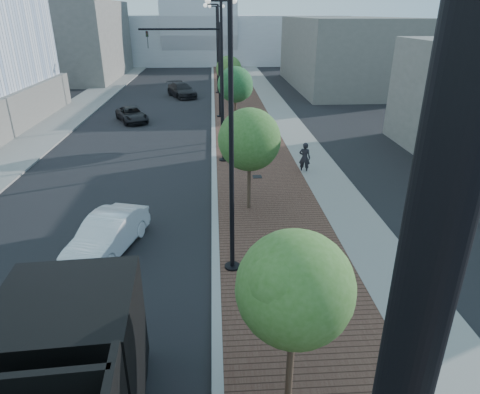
{
  "coord_description": "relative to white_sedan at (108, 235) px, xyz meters",
  "views": [
    {
      "loc": [
        0.08,
        -2.85,
        8.56
      ],
      "look_at": [
        1.0,
        12.0,
        2.0
      ],
      "focal_mm": 31.48,
      "sensor_mm": 36.0,
      "label": 1
    }
  ],
  "objects": [
    {
      "name": "sidewalk",
      "position": [
        7.62,
        28.39,
        -0.67
      ],
      "size": [
        7.0,
        140.0,
        0.12
      ],
      "primitive_type": "cube",
      "color": "#4C2D23",
      "rests_on": "ground"
    },
    {
      "name": "concrete_strip",
      "position": [
        10.32,
        28.39,
        -0.67
      ],
      "size": [
        2.4,
        140.0,
        0.13
      ],
      "primitive_type": "cube",
      "color": "slate",
      "rests_on": "ground"
    },
    {
      "name": "curb",
      "position": [
        4.12,
        28.39,
        -0.66
      ],
      "size": [
        0.3,
        140.0,
        0.14
      ],
      "primitive_type": "cube",
      "color": "gray",
      "rests_on": "ground"
    },
    {
      "name": "west_sidewalk",
      "position": [
        -8.88,
        28.39,
        -0.67
      ],
      "size": [
        4.0,
        140.0,
        0.12
      ],
      "primitive_type": "cube",
      "color": "slate",
      "rests_on": "ground"
    },
    {
      "name": "white_sedan",
      "position": [
        0.0,
        0.0,
        0.0
      ],
      "size": [
        2.71,
        4.7,
        1.46
      ],
      "primitive_type": "imported",
      "rotation": [
        0.0,
        0.0,
        -0.28
      ],
      "color": "silver",
      "rests_on": "ground"
    },
    {
      "name": "dark_car_mid",
      "position": [
        -2.76,
        21.46,
        -0.13
      ],
      "size": [
        3.58,
        4.73,
        1.19
      ],
      "primitive_type": "imported",
      "rotation": [
        0.0,
        0.0,
        0.42
      ],
      "color": "black",
      "rests_on": "ground"
    },
    {
      "name": "dark_car_far",
      "position": [
        0.72,
        32.64,
        0.01
      ],
      "size": [
        3.92,
        5.49,
        1.48
      ],
      "primitive_type": "imported",
      "rotation": [
        0.0,
        0.0,
        0.41
      ],
      "color": "black",
      "rests_on": "ground"
    },
    {
      "name": "pedestrian",
      "position": [
        9.32,
        8.21,
        0.17
      ],
      "size": [
        0.77,
        0.64,
        1.81
      ],
      "primitive_type": "imported",
      "rotation": [
        0.0,
        0.0,
        2.77
      ],
      "color": "black",
      "rests_on": "ground"
    },
    {
      "name": "streetlight_1",
      "position": [
        4.61,
        -1.61,
        3.61
      ],
      "size": [
        1.44,
        0.56,
        9.21
      ],
      "color": "black",
      "rests_on": "ground"
    },
    {
      "name": "streetlight_2",
      "position": [
        4.72,
        10.39,
        4.09
      ],
      "size": [
        1.72,
        0.56,
        9.28
      ],
      "color": "black",
      "rests_on": "ground"
    },
    {
      "name": "streetlight_3",
      "position": [
        4.61,
        22.39,
        3.61
      ],
      "size": [
        1.44,
        0.56,
        9.21
      ],
      "color": "black",
      "rests_on": "ground"
    },
    {
      "name": "streetlight_4",
      "position": [
        4.72,
        34.39,
        4.09
      ],
      "size": [
        1.72,
        0.56,
        9.28
      ],
      "color": "black",
      "rests_on": "ground"
    },
    {
      "name": "traffic_mast",
      "position": [
        3.82,
        13.39,
        4.25
      ],
      "size": [
        5.09,
        0.2,
        8.0
      ],
      "color": "black",
      "rests_on": "ground"
    },
    {
      "name": "tree_0",
      "position": [
        5.77,
        -7.58,
        2.76
      ],
      "size": [
        2.45,
        2.41,
        4.71
      ],
      "color": "#382619",
      "rests_on": "ground"
    },
    {
      "name": "tree_1",
      "position": [
        5.77,
        3.42,
        2.68
      ],
      "size": [
        2.78,
        2.78,
        4.81
      ],
      "color": "#382619",
      "rests_on": "ground"
    },
    {
      "name": "tree_2",
      "position": [
        5.77,
        15.42,
        3.19
      ],
      "size": [
        2.5,
        2.47,
        5.18
      ],
      "color": "#382619",
      "rests_on": "ground"
    },
    {
      "name": "tree_3",
      "position": [
        5.77,
        27.42,
        2.82
      ],
      "size": [
        2.48,
        2.45,
        4.79
      ],
      "color": "#382619",
      "rests_on": "ground"
    },
    {
      "name": "convention_center",
      "position": [
        2.12,
        73.39,
        5.27
      ],
      "size": [
        50.0,
        30.0,
        50.0
      ],
      "color": "#B0B4BA",
      "rests_on": "ground"
    },
    {
      "name": "commercial_block_nw",
      "position": [
        -15.88,
        48.39,
        4.27
      ],
      "size": [
        14.0,
        20.0,
        10.0
      ],
      "primitive_type": "cube",
      "color": "#615E57",
      "rests_on": "ground"
    },
    {
      "name": "commercial_block_ne",
      "position": [
        20.12,
        38.39,
        3.27
      ],
      "size": [
        12.0,
        22.0,
        8.0
      ],
      "primitive_type": "cube",
      "color": "#5F5C56",
      "rests_on": "ground"
    },
    {
      "name": "utility_cover_1",
      "position": [
        6.52,
        -3.61,
        -0.6
      ],
      "size": [
        0.5,
        0.5,
        0.02
      ],
      "primitive_type": "cube",
      "color": "black",
      "rests_on": "sidewalk"
    },
    {
      "name": "utility_cover_2",
      "position": [
        6.52,
        7.39,
        -0.6
      ],
      "size": [
        0.5,
        0.5,
        0.02
      ],
      "primitive_type": "cube",
      "color": "black",
      "rests_on": "sidewalk"
    }
  ]
}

